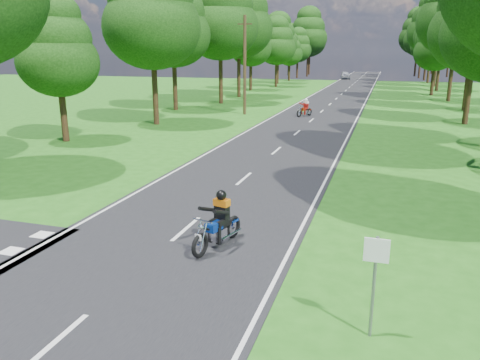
% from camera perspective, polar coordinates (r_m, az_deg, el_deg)
% --- Properties ---
extents(ground, '(160.00, 160.00, 0.00)m').
position_cam_1_polar(ground, '(12.56, -10.30, -9.11)').
color(ground, '#205814').
rests_on(ground, ground).
extents(main_road, '(7.00, 140.00, 0.02)m').
position_cam_1_polar(main_road, '(60.54, 12.28, 10.18)').
color(main_road, black).
rests_on(main_road, ground).
extents(road_markings, '(7.40, 140.00, 0.01)m').
position_cam_1_polar(road_markings, '(58.69, 11.97, 10.05)').
color(road_markings, silver).
rests_on(road_markings, main_road).
extents(treeline, '(40.00, 115.35, 14.78)m').
position_cam_1_polar(treeline, '(70.32, 14.71, 17.45)').
color(treeline, black).
rests_on(treeline, ground).
extents(telegraph_pole, '(1.20, 0.26, 8.00)m').
position_cam_1_polar(telegraph_pole, '(39.77, 0.58, 13.83)').
color(telegraph_pole, '#382616').
rests_on(telegraph_pole, ground).
extents(road_sign, '(0.45, 0.07, 2.00)m').
position_cam_1_polar(road_sign, '(8.91, 16.13, -10.60)').
color(road_sign, slate).
rests_on(road_sign, ground).
extents(rider_near_blue, '(1.09, 1.98, 1.57)m').
position_cam_1_polar(rider_near_blue, '(12.59, -2.80, -4.86)').
color(rider_near_blue, navy).
rests_on(rider_near_blue, main_road).
extents(rider_far_red, '(1.27, 1.82, 1.45)m').
position_cam_1_polar(rider_far_red, '(39.01, 7.87, 8.76)').
color(rider_far_red, '#A0230C').
rests_on(rider_far_red, main_road).
extents(distant_car, '(2.15, 4.35, 1.43)m').
position_cam_1_polar(distant_car, '(94.53, 12.71, 12.35)').
color(distant_car, '#B6B9BE').
rests_on(distant_car, main_road).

